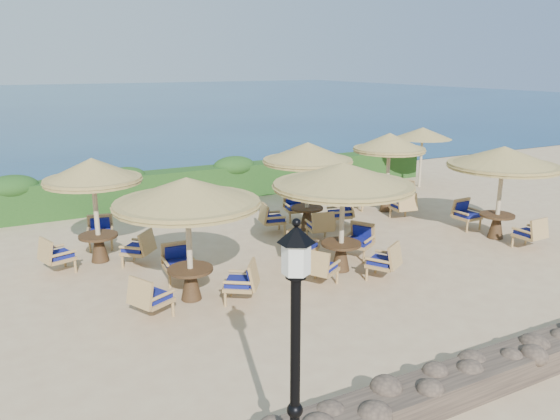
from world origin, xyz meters
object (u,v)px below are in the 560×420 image
object	(u,v)px
cafe_set_0	(188,211)
cafe_set_3	(94,192)
lamp_post	(295,382)
cafe_set_4	(308,172)
cafe_set_2	(502,168)
cafe_set_5	(389,159)
cafe_set_1	(343,193)
extra_parasol	(423,133)

from	to	relation	value
cafe_set_0	cafe_set_3	distance (m)	3.54
lamp_post	cafe_set_4	xyz separation A→B (m)	(5.51, 9.01, 0.23)
cafe_set_2	lamp_post	bearing A→B (deg)	-149.67
lamp_post	cafe_set_2	distance (m)	11.48
cafe_set_5	cafe_set_3	bearing A→B (deg)	-177.10
lamp_post	cafe_set_2	size ratio (longest dim) A/B	1.09
cafe_set_1	cafe_set_2	size ratio (longest dim) A/B	1.10
cafe_set_3	cafe_set_2	bearing A→B (deg)	-17.88
lamp_post	extra_parasol	world-z (taller)	lamp_post
cafe_set_5	extra_parasol	bearing A→B (deg)	33.43
cafe_set_0	cafe_set_5	world-z (taller)	same
cafe_set_1	cafe_set_2	bearing A→B (deg)	0.30
cafe_set_5	cafe_set_2	bearing A→B (deg)	-76.94
cafe_set_2	cafe_set_4	distance (m)	5.45
cafe_set_1	cafe_set_0	bearing A→B (deg)	178.61
cafe_set_1	cafe_set_5	xyz separation A→B (m)	(4.47, 3.87, -0.14)
lamp_post	extra_parasol	xyz separation A→B (m)	(12.60, 12.00, 0.62)
cafe_set_3	cafe_set_5	size ratio (longest dim) A/B	0.99
cafe_set_0	cafe_set_1	xyz separation A→B (m)	(3.75, -0.09, -0.02)
cafe_set_1	cafe_set_2	xyz separation A→B (m)	(5.36, 0.03, 0.11)
extra_parasol	cafe_set_1	bearing A→B (deg)	-142.29
cafe_set_0	cafe_set_5	xyz separation A→B (m)	(8.22, 3.77, -0.16)
cafe_set_1	cafe_set_5	distance (m)	5.91
lamp_post	cafe_set_0	xyz separation A→B (m)	(0.79, 5.86, 0.41)
cafe_set_0	cafe_set_3	world-z (taller)	same
cafe_set_3	lamp_post	bearing A→B (deg)	-86.87
cafe_set_1	cafe_set_3	size ratio (longest dim) A/B	1.23
cafe_set_2	cafe_set_3	xyz separation A→B (m)	(-10.40, 3.36, -0.26)
cafe_set_1	cafe_set_4	distance (m)	3.39
extra_parasol	cafe_set_5	world-z (taller)	cafe_set_5
cafe_set_3	cafe_set_4	size ratio (longest dim) A/B	0.94
extra_parasol	cafe_set_4	distance (m)	7.70
lamp_post	cafe_set_0	distance (m)	5.92
cafe_set_4	cafe_set_3	bearing A→B (deg)	178.70
extra_parasol	cafe_set_4	bearing A→B (deg)	-157.14
lamp_post	cafe_set_4	bearing A→B (deg)	58.55
lamp_post	cafe_set_3	world-z (taller)	lamp_post
extra_parasol	cafe_set_5	bearing A→B (deg)	-146.57
lamp_post	cafe_set_4	distance (m)	10.57
extra_parasol	cafe_set_3	bearing A→B (deg)	-167.72
cafe_set_1	cafe_set_2	distance (m)	5.36
cafe_set_0	cafe_set_4	distance (m)	5.69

